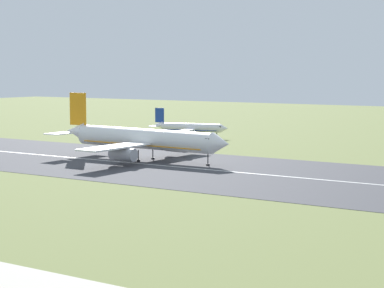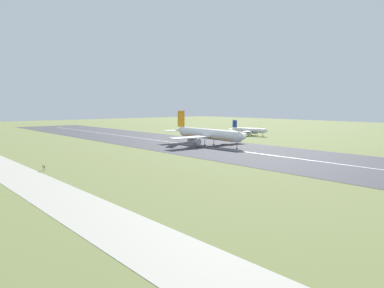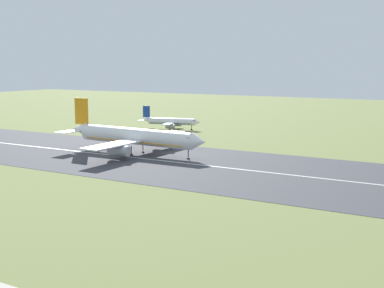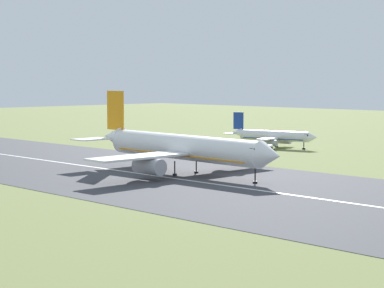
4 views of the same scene
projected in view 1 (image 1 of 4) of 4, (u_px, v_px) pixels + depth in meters
The scene contains 5 objects.
ground_plane at pixel (8, 214), 113.71m from camera, with size 697.87×697.87×0.00m, color olive.
runway_strip at pixel (213, 170), 162.15m from camera, with size 457.87×53.33×0.06m, color #3D3D42.
runway_centreline at pixel (213, 170), 162.15m from camera, with size 412.08×0.70×0.01m, color silver.
airplane_landing at pixel (143, 139), 179.06m from camera, with size 48.28×45.05×15.93m.
airplane_parked_centre at pixel (190, 128), 238.85m from camera, with size 25.84×17.20×9.35m.
Camera 1 is at (85.52, -19.11, 21.93)m, focal length 70.00 mm.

